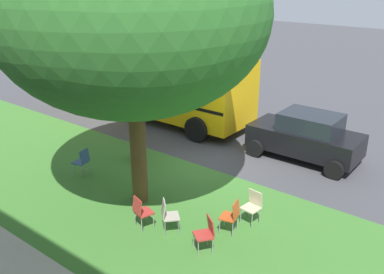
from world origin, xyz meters
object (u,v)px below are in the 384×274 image
(chair_1, at_px, (206,232))
(chair_3, at_px, (253,204))
(chair_4, at_px, (82,160))
(chair_2, at_px, (141,210))
(parked_car, at_px, (306,136))
(chair_6, at_px, (168,214))
(school_bus, at_px, (142,75))
(street_tree, at_px, (131,14))
(chair_5, at_px, (232,215))
(chair_0, at_px, (138,146))

(chair_1, bearing_deg, chair_3, -97.57)
(chair_4, bearing_deg, chair_3, -170.70)
(chair_2, bearing_deg, parked_car, -102.70)
(chair_6, distance_m, parked_car, 6.27)
(chair_3, height_order, school_bus, school_bus)
(chair_2, relative_size, chair_3, 1.00)
(street_tree, xyz_separation_m, chair_2, (-1.04, 1.03, -4.57))
(chair_2, bearing_deg, chair_6, -156.08)
(chair_2, bearing_deg, chair_1, -172.57)
(chair_4, height_order, parked_car, parked_car)
(chair_3, relative_size, chair_5, 1.00)
(chair_3, bearing_deg, chair_6, 49.56)
(street_tree, xyz_separation_m, school_bus, (5.39, -5.72, -3.33))
(chair_2, distance_m, chair_6, 0.69)
(chair_3, relative_size, chair_6, 1.00)
(chair_1, xyz_separation_m, school_bus, (8.25, -6.51, 1.24))
(chair_0, height_order, chair_2, same)
(chair_4, relative_size, chair_6, 1.00)
(chair_0, xyz_separation_m, chair_5, (-4.85, 1.71, 0.00))
(chair_3, relative_size, parked_car, 0.24)
(chair_0, height_order, parked_car, parked_car)
(chair_0, height_order, chair_3, same)
(street_tree, height_order, parked_car, street_tree)
(chair_0, height_order, school_bus, school_bus)
(chair_5, xyz_separation_m, school_bus, (8.32, -5.54, 1.24))
(school_bus, bearing_deg, chair_1, 141.71)
(street_tree, relative_size, chair_3, 8.63)
(street_tree, relative_size, parked_car, 2.05)
(chair_1, height_order, chair_2, same)
(chair_2, relative_size, school_bus, 0.08)
(chair_4, height_order, school_bus, school_bus)
(street_tree, distance_m, chair_3, 5.59)
(chair_5, bearing_deg, chair_6, 36.44)
(street_tree, bearing_deg, chair_1, 164.59)
(chair_2, xyz_separation_m, chair_6, (-0.63, -0.28, 0.00))
(chair_1, height_order, chair_3, same)
(chair_6, bearing_deg, school_bus, -42.49)
(chair_0, bearing_deg, street_tree, 135.39)
(school_bus, bearing_deg, chair_0, 132.15)
(chair_4, bearing_deg, school_bus, -63.32)
(chair_0, distance_m, chair_1, 5.48)
(chair_4, bearing_deg, chair_6, 169.94)
(street_tree, distance_m, chair_6, 4.92)
(parked_car, bearing_deg, chair_3, 97.35)
(chair_3, height_order, chair_5, same)
(chair_2, bearing_deg, chair_5, -147.41)
(chair_0, xyz_separation_m, chair_6, (-3.59, 2.64, 0.00))
(chair_0, height_order, chair_4, same)
(chair_5, bearing_deg, chair_1, 86.08)
(chair_2, distance_m, chair_4, 3.70)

